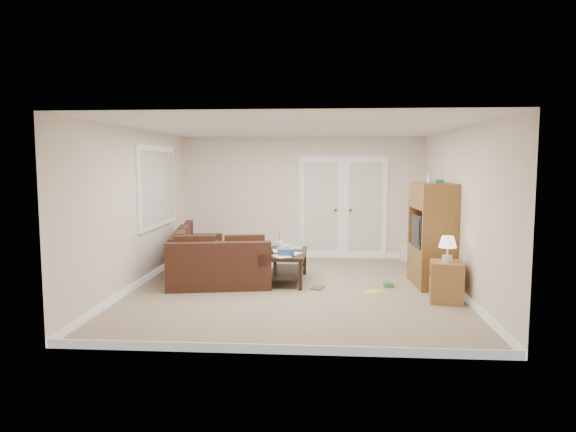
# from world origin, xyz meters

# --- Properties ---
(floor) EXTENTS (5.50, 5.50, 0.00)m
(floor) POSITION_xyz_m (0.00, 0.00, 0.00)
(floor) COLOR tan
(floor) RESTS_ON ground
(ceiling) EXTENTS (5.00, 5.50, 0.02)m
(ceiling) POSITION_xyz_m (0.00, 0.00, 2.50)
(ceiling) COLOR white
(ceiling) RESTS_ON wall_back
(wall_left) EXTENTS (0.02, 5.50, 2.50)m
(wall_left) POSITION_xyz_m (-2.50, 0.00, 1.25)
(wall_left) COLOR white
(wall_left) RESTS_ON floor
(wall_right) EXTENTS (0.02, 5.50, 2.50)m
(wall_right) POSITION_xyz_m (2.50, 0.00, 1.25)
(wall_right) COLOR white
(wall_right) RESTS_ON floor
(wall_back) EXTENTS (5.00, 0.02, 2.50)m
(wall_back) POSITION_xyz_m (0.00, 2.75, 1.25)
(wall_back) COLOR white
(wall_back) RESTS_ON floor
(wall_front) EXTENTS (5.00, 0.02, 2.50)m
(wall_front) POSITION_xyz_m (0.00, -2.75, 1.25)
(wall_front) COLOR white
(wall_front) RESTS_ON floor
(baseboards) EXTENTS (5.00, 5.50, 0.10)m
(baseboards) POSITION_xyz_m (0.00, 0.00, 0.05)
(baseboards) COLOR silver
(baseboards) RESTS_ON floor
(french_doors) EXTENTS (1.80, 0.05, 2.13)m
(french_doors) POSITION_xyz_m (0.85, 2.71, 1.04)
(french_doors) COLOR silver
(french_doors) RESTS_ON floor
(window_left) EXTENTS (0.05, 1.92, 1.42)m
(window_left) POSITION_xyz_m (-2.46, 1.00, 1.55)
(window_left) COLOR silver
(window_left) RESTS_ON wall_left
(sectional_sofa) EXTENTS (2.04, 2.57, 0.76)m
(sectional_sofa) POSITION_xyz_m (-1.53, 0.62, 0.30)
(sectional_sofa) COLOR #412419
(sectional_sofa) RESTS_ON floor
(coffee_table) EXTENTS (0.64, 1.24, 0.84)m
(coffee_table) POSITION_xyz_m (-0.14, 0.51, 0.28)
(coffee_table) COLOR black
(coffee_table) RESTS_ON floor
(tv_armoire) EXTENTS (0.62, 1.06, 1.77)m
(tv_armoire) POSITION_xyz_m (2.20, 0.43, 0.83)
(tv_armoire) COLOR brown
(tv_armoire) RESTS_ON floor
(side_cabinet) EXTENTS (0.51, 0.51, 0.94)m
(side_cabinet) POSITION_xyz_m (2.20, -0.59, 0.34)
(side_cabinet) COLOR olive
(side_cabinet) RESTS_ON floor
(space_heater) EXTENTS (0.13, 0.11, 0.31)m
(space_heater) POSITION_xyz_m (2.06, 2.45, 0.16)
(space_heater) COLOR white
(space_heater) RESTS_ON floor
(floor_magazine) EXTENTS (0.33, 0.31, 0.01)m
(floor_magazine) POSITION_xyz_m (1.22, -0.09, 0.00)
(floor_magazine) COLOR yellow
(floor_magazine) RESTS_ON floor
(floor_greenbox) EXTENTS (0.14, 0.19, 0.08)m
(floor_greenbox) POSITION_xyz_m (1.50, 0.26, 0.04)
(floor_greenbox) COLOR #3C8543
(floor_greenbox) RESTS_ON floor
(floor_book) EXTENTS (0.25, 0.29, 0.02)m
(floor_book) POSITION_xyz_m (0.28, 0.09, 0.01)
(floor_book) COLOR brown
(floor_book) RESTS_ON floor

